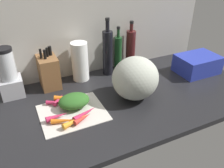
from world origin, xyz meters
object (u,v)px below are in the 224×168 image
(carrot_0, at_px, (83,118))
(dish_rack, at_px, (197,64))
(carrot_8, at_px, (66,98))
(paper_towel_roll, at_px, (80,62))
(carrot_3, at_px, (85,113))
(bottle_2, at_px, (131,49))
(blender_appliance, at_px, (9,76))
(carrot_1, at_px, (65,120))
(winter_squash, at_px, (135,78))
(bottle_0, at_px, (108,52))
(carrot_7, at_px, (75,120))
(bottle_1, at_px, (118,53))
(knife_block, at_px, (49,71))
(carrot_6, at_px, (57,116))
(carrot_4, at_px, (61,103))
(carrot_5, at_px, (71,99))
(carrot_2, at_px, (59,99))
(cutting_board, at_px, (73,112))

(carrot_0, relative_size, dish_rack, 0.37)
(carrot_8, height_order, paper_towel_roll, paper_towel_roll)
(carrot_3, distance_m, bottle_2, 0.66)
(blender_appliance, bearing_deg, carrot_1, -61.75)
(carrot_3, bearing_deg, winter_squash, 9.85)
(carrot_0, distance_m, bottle_0, 0.54)
(carrot_7, relative_size, bottle_1, 0.46)
(carrot_1, bearing_deg, knife_block, 88.05)
(carrot_6, relative_size, carrot_8, 0.83)
(carrot_4, bearing_deg, bottle_1, 29.22)
(carrot_0, relative_size, blender_appliance, 0.35)
(carrot_5, height_order, carrot_8, carrot_5)
(carrot_8, relative_size, bottle_2, 0.40)
(paper_towel_roll, bearing_deg, carrot_1, -118.26)
(carrot_7, xyz_separation_m, bottle_0, (0.36, 0.42, 0.13))
(carrot_3, relative_size, carrot_4, 0.85)
(winter_squash, distance_m, knife_block, 0.53)
(carrot_2, xyz_separation_m, paper_towel_roll, (0.20, 0.20, 0.10))
(carrot_3, xyz_separation_m, bottle_1, (0.39, 0.42, 0.10))
(carrot_5, xyz_separation_m, bottle_0, (0.33, 0.23, 0.13))
(carrot_6, bearing_deg, carrot_8, 57.57)
(carrot_3, xyz_separation_m, carrot_6, (-0.13, 0.04, -0.00))
(carrot_1, height_order, winter_squash, winter_squash)
(cutting_board, xyz_separation_m, winter_squash, (0.37, -0.01, 0.12))
(carrot_4, distance_m, carrot_6, 0.12)
(carrot_0, bearing_deg, carrot_8, 96.91)
(carrot_8, distance_m, bottle_1, 0.51)
(carrot_2, distance_m, dish_rack, 0.96)
(carrot_0, xyz_separation_m, bottle_1, (0.42, 0.45, 0.10))
(dish_rack, bearing_deg, knife_block, 165.48)
(carrot_7, height_order, carrot_8, carrot_8)
(carrot_3, relative_size, blender_appliance, 0.48)
(cutting_board, bearing_deg, carrot_2, 107.65)
(carrot_3, bearing_deg, cutting_board, 128.32)
(carrot_5, xyz_separation_m, carrot_6, (-0.11, -0.12, -0.00))
(carrot_6, bearing_deg, cutting_board, 15.05)
(bottle_1, bearing_deg, cutting_board, -141.18)
(bottle_1, bearing_deg, knife_block, -177.24)
(bottle_0, bearing_deg, bottle_2, 10.22)
(carrot_7, relative_size, dish_rack, 0.51)
(bottle_1, distance_m, bottle_2, 0.10)
(bottle_2, bearing_deg, bottle_0, -169.78)
(paper_towel_roll, bearing_deg, bottle_0, -1.83)
(carrot_7, relative_size, paper_towel_roll, 0.56)
(carrot_2, bearing_deg, blender_appliance, 139.73)
(carrot_2, relative_size, carrot_4, 0.62)
(carrot_1, bearing_deg, bottle_1, 40.52)
(carrot_8, bearing_deg, blender_appliance, 142.71)
(winter_squash, bearing_deg, bottle_1, 78.47)
(bottle_2, height_order, dish_rack, bottle_2)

